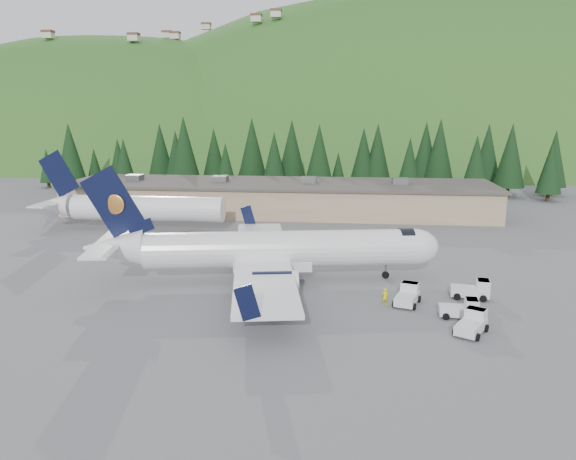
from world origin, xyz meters
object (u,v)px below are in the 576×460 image
(airliner, at_px, (271,251))
(baggage_tug_c, at_px, (472,323))
(second_airliner, at_px, (128,207))
(baggage_tug_b, at_px, (474,290))
(baggage_tug_a, at_px, (462,309))
(terminal_building, at_px, (279,197))
(ramp_worker, at_px, (385,297))
(baggage_tug_d, at_px, (408,295))

(airliner, relative_size, baggage_tug_c, 9.73)
(second_airliner, relative_size, baggage_tug_b, 7.58)
(airliner, bearing_deg, second_airliner, 127.08)
(baggage_tug_b, bearing_deg, baggage_tug_a, -103.69)
(second_airliner, height_order, baggage_tug_a, second_airliner)
(baggage_tug_a, bearing_deg, terminal_building, 118.52)
(second_airliner, distance_m, ramp_worker, 45.08)
(second_airliner, relative_size, baggage_tug_d, 7.47)
(baggage_tug_a, bearing_deg, baggage_tug_d, 148.42)
(terminal_building, xyz_separation_m, ramp_worker, (15.08, -44.30, -1.83))
(second_airliner, distance_m, terminal_building, 25.55)
(baggage_tug_b, distance_m, terminal_building, 47.71)
(baggage_tug_c, relative_size, terminal_building, 0.05)
(baggage_tug_a, height_order, baggage_tug_d, baggage_tug_d)
(baggage_tug_a, xyz_separation_m, baggage_tug_c, (0.17, -3.25, 0.04))
(terminal_building, bearing_deg, airliner, -84.06)
(terminal_building, height_order, ramp_worker, terminal_building)
(baggage_tug_d, height_order, ramp_worker, baggage_tug_d)
(baggage_tug_b, bearing_deg, airliner, 177.82)
(baggage_tug_d, bearing_deg, baggage_tug_c, -127.23)
(second_airliner, xyz_separation_m, baggage_tug_a, (41.28, -30.71, -2.57))
(baggage_tug_a, relative_size, ramp_worker, 2.06)
(baggage_tug_d, bearing_deg, ramp_worker, 123.75)
(baggage_tug_c, bearing_deg, baggage_tug_b, 17.16)
(baggage_tug_b, relative_size, baggage_tug_d, 0.99)
(baggage_tug_c, xyz_separation_m, terminal_building, (-21.54, 49.96, 1.83))
(second_airliner, distance_m, baggage_tug_d, 46.35)
(baggage_tug_a, xyz_separation_m, baggage_tug_d, (-4.21, 3.00, 0.04))
(airliner, distance_m, second_airliner, 32.60)
(second_airliner, height_order, baggage_tug_d, second_airliner)
(baggage_tug_a, distance_m, baggage_tug_d, 5.17)
(baggage_tug_b, xyz_separation_m, terminal_building, (-23.38, 41.54, 1.80))
(baggage_tug_b, xyz_separation_m, baggage_tug_c, (-1.85, -8.41, -0.03))
(second_airliner, distance_m, baggage_tug_a, 51.51)
(second_airliner, distance_m, baggage_tug_c, 53.64)
(airliner, bearing_deg, baggage_tug_d, -32.78)
(second_airliner, bearing_deg, baggage_tug_b, -30.54)
(terminal_building, distance_m, baggage_tug_d, 46.99)
(baggage_tug_b, bearing_deg, ramp_worker, -153.97)
(terminal_building, height_order, baggage_tug_d, terminal_building)
(airliner, bearing_deg, baggage_tug_a, -36.16)
(baggage_tug_d, xyz_separation_m, ramp_worker, (-2.08, -0.60, -0.00))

